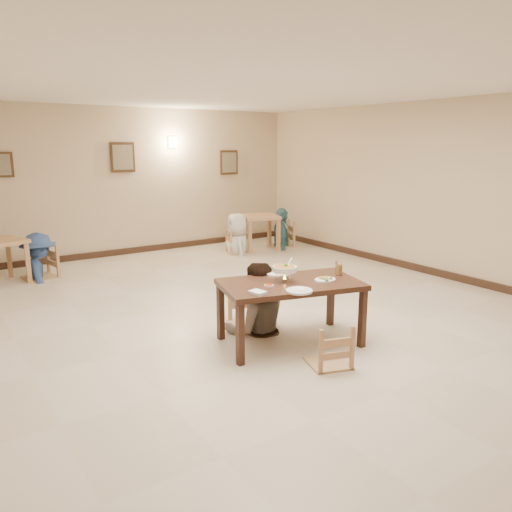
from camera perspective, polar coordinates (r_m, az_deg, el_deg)
floor at (r=6.48m, az=-0.11°, el=-7.67°), size 10.00×10.00×0.00m
ceiling at (r=6.13m, az=-0.12°, el=19.66°), size 10.00×10.00×0.00m
wall_back at (r=10.63m, az=-15.43°, el=8.12°), size 10.00×0.00×10.00m
wall_right at (r=8.98m, az=21.79°, el=6.94°), size 0.00×10.00×10.00m
baseboard_back at (r=10.80m, az=-14.94°, el=0.49°), size 8.00×0.06×0.12m
baseboard_right at (r=9.19m, az=20.95°, el=-2.02°), size 0.06×10.00×0.12m
picture_b at (r=10.60m, az=-14.99°, el=10.84°), size 0.50×0.04×0.60m
picture_c at (r=11.67m, az=-3.09°, el=10.63°), size 0.45×0.04×0.55m
wall_sconce at (r=11.01m, az=-9.55°, el=12.70°), size 0.16×0.05×0.22m
main_table at (r=5.68m, az=3.96°, el=-3.75°), size 1.73×1.24×0.73m
chair_far at (r=6.19m, az=-0.68°, el=-3.37°), size 0.51×0.51×1.09m
chair_near at (r=5.23m, az=8.41°, el=-7.78°), size 0.41×0.41×0.88m
main_diner at (r=6.01m, az=-0.02°, el=-0.76°), size 0.99×0.87×1.72m
curry_warmer at (r=5.63m, az=3.31°, el=-1.50°), size 0.31×0.27×0.25m
rice_plate_far at (r=5.95m, az=2.63°, el=-2.01°), size 0.31×0.31×0.07m
rice_plate_near at (r=5.28m, az=4.97°, el=-3.94°), size 0.28×0.28×0.06m
fried_plate at (r=5.73m, az=7.91°, el=-2.65°), size 0.26×0.26×0.06m
chili_dish at (r=5.46m, az=1.49°, el=-3.38°), size 0.11×0.11×0.02m
napkin_cutlery at (r=5.19m, az=0.19°, el=-4.17°), size 0.18×0.26×0.03m
drink_glass at (r=6.00m, az=9.44°, el=-1.43°), size 0.09×0.09×0.17m
bg_table_right at (r=10.84m, az=0.45°, el=3.96°), size 0.95×0.95×0.76m
bg_chair_lr at (r=9.24m, az=-23.68°, el=0.90°), size 0.51×0.51×1.09m
bg_chair_rl at (r=10.51m, az=-2.13°, el=2.72°), size 0.42×0.42×0.89m
bg_chair_rr at (r=11.21m, az=2.93°, el=3.85°), size 0.51×0.51×1.09m
bg_diner_b at (r=9.20m, az=-23.81°, el=2.43°), size 0.59×1.03×1.58m
bg_diner_c at (r=10.45m, az=-2.14°, el=4.89°), size 0.77×0.95×1.69m
bg_diner_d at (r=11.16m, az=2.94°, el=5.51°), size 0.89×1.10×1.75m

